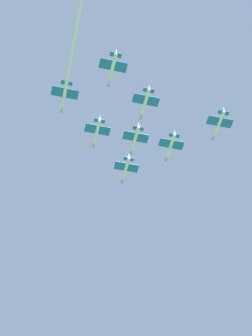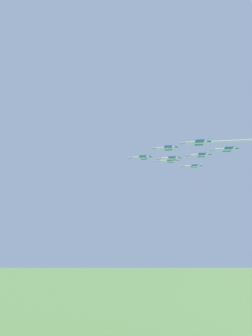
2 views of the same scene
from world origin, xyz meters
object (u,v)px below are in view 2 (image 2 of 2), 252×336
at_px(jet_port_trail, 200,155).
at_px(jet_starboard_trail, 226,149).
at_px(jet_port_outer, 171,158).
at_px(jet_center_rear, 193,166).
at_px(jet_starboard_inner, 169,161).
at_px(jet_lead, 142,157).
at_px(jet_port_inner, 167,148).

distance_m(jet_port_trail, jet_starboard_trail, 18.41).
relative_size(jet_port_outer, jet_center_rear, 1.00).
distance_m(jet_port_outer, jet_center_rear, 31.50).
bearing_deg(jet_center_rear, jet_starboard_trail, -161.57).
relative_size(jet_center_rear, jet_starboard_trail, 1.00).
distance_m(jet_starboard_inner, jet_port_trail, 22.43).
xyz_separation_m(jet_port_trail, jet_starboard_trail, (-17.60, -5.32, -0.94)).
bearing_deg(jet_starboard_inner, jet_center_rear, -45.00).
bearing_deg(jet_center_rear, jet_lead, 135.00).
relative_size(jet_port_inner, jet_starboard_inner, 1.00).
bearing_deg(jet_lead, jet_starboard_trail, -108.43).
bearing_deg(jet_port_trail, jet_starboard_inner, 50.19).
height_order(jet_lead, jet_starboard_trail, jet_lead).
xyz_separation_m(jet_lead, jet_port_trail, (-11.76, -29.32, 0.11)).
height_order(jet_port_inner, jet_starboard_inner, jet_port_inner).
relative_size(jet_port_inner, jet_starboard_trail, 1.00).
bearing_deg(jet_port_inner, jet_port_trail, -50.19).
distance_m(jet_lead, jet_port_trail, 31.59).
distance_m(jet_port_inner, jet_port_trail, 22.45).
height_order(jet_lead, jet_center_rear, jet_lead).
distance_m(jet_center_rear, jet_starboard_trail, 45.41).
height_order(jet_lead, jet_port_inner, jet_port_inner).
distance_m(jet_starboard_inner, jet_center_rear, 20.32).
bearing_deg(jet_port_outer, jet_starboard_trail, -117.76).
height_order(jet_lead, jet_port_outer, jet_lead).
bearing_deg(jet_port_outer, jet_port_trail, -90.00).
distance_m(jet_starboard_inner, jet_starboard_trail, 40.63).
xyz_separation_m(jet_starboard_inner, jet_port_outer, (-13.86, 4.01, -1.73)).
relative_size(jet_lead, jet_port_trail, 1.00).
relative_size(jet_starboard_inner, jet_center_rear, 1.00).
xyz_separation_m(jet_port_inner, jet_port_trail, (6.91, -21.34, -1.02)).
height_order(jet_port_inner, jet_port_outer, jet_port_inner).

